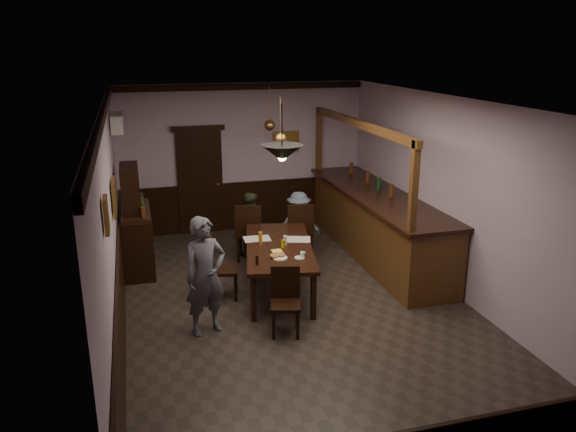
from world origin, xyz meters
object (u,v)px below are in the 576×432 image
object	(u,v)px
dining_table	(279,249)
pendant_brass_far	(270,125)
chair_near	(285,297)
person_standing	(205,276)
chair_far_right	(300,229)
person_seated_right	(299,223)
sideboard	(136,229)
pendant_brass_mid	(280,139)
bar_counter	(376,223)
soda_can	(283,244)
chair_side	(219,265)
coffee_cup	(303,254)
chair_far_left	(249,230)
person_seated_left	(249,224)
pendant_iron	(282,153)

from	to	relation	value
dining_table	pendant_brass_far	xyz separation A→B (m)	(0.39, 2.13, 1.61)
chair_near	person_standing	distance (m)	1.10
chair_near	person_standing	xyz separation A→B (m)	(-1.02, 0.28, 0.31)
chair_far_right	person_seated_right	xyz separation A→B (m)	(0.06, 0.28, 0.01)
sideboard	pendant_brass_mid	size ratio (longest dim) A/B	2.24
chair_far_right	bar_counter	xyz separation A→B (m)	(1.40, -0.16, 0.04)
soda_can	bar_counter	world-z (taller)	bar_counter
chair_side	chair_far_right	bearing A→B (deg)	-43.11
chair_side	person_seated_right	world-z (taller)	person_seated_right
coffee_cup	soda_can	size ratio (longest dim) A/B	0.67
chair_far_left	sideboard	world-z (taller)	sideboard
chair_near	chair_side	distance (m)	1.46
chair_near	coffee_cup	size ratio (longest dim) A/B	11.34
chair_near	chair_side	world-z (taller)	chair_side
dining_table	person_standing	world-z (taller)	person_standing
person_seated_right	bar_counter	world-z (taller)	bar_counter
chair_far_right	chair_side	xyz separation A→B (m)	(-1.64, -1.16, -0.05)
person_standing	soda_can	size ratio (longest dim) A/B	13.51
person_seated_right	bar_counter	size ratio (longest dim) A/B	0.27
chair_near	person_seated_right	xyz separation A→B (m)	(1.00, 2.73, 0.10)
chair_far_right	pendant_brass_far	distance (m)	2.00
person_seated_left	pendant_brass_mid	distance (m)	2.00
pendant_brass_mid	pendant_brass_far	world-z (taller)	same
person_seated_left	coffee_cup	world-z (taller)	person_seated_left
person_standing	person_seated_right	xyz separation A→B (m)	(2.02, 2.45, -0.22)
person_standing	soda_can	world-z (taller)	person_standing
person_seated_right	person_seated_left	bearing A→B (deg)	6.66
pendant_iron	chair_side	bearing A→B (deg)	135.77
person_seated_right	pendant_iron	distance (m)	2.97
chair_near	sideboard	world-z (taller)	sideboard
dining_table	pendant_brass_far	bearing A→B (deg)	79.56
soda_can	pendant_iron	distance (m)	1.69
pendant_iron	pendant_brass_far	bearing A→B (deg)	79.31
person_standing	bar_counter	distance (m)	3.92
sideboard	pendant_brass_mid	distance (m)	2.93
chair_side	pendant_brass_mid	bearing A→B (deg)	-49.52
dining_table	person_standing	distance (m)	1.64
pendant_iron	bar_counter	bearing A→B (deg)	38.25
coffee_cup	pendant_brass_mid	world-z (taller)	pendant_brass_mid
bar_counter	coffee_cup	bearing A→B (deg)	-140.10
person_standing	pendant_brass_far	size ratio (longest dim) A/B	2.00
person_seated_left	pendant_brass_far	distance (m)	1.86
person_seated_left	pendant_brass_mid	world-z (taller)	pendant_brass_mid
chair_far_right	pendant_brass_mid	distance (m)	1.86
chair_side	coffee_cup	world-z (taller)	chair_side
chair_near	person_standing	world-z (taller)	person_standing
chair_near	soda_can	bearing A→B (deg)	91.05
coffee_cup	pendant_iron	xyz separation A→B (m)	(-0.36, -0.19, 1.55)
coffee_cup	chair_far_right	bearing A→B (deg)	85.70
pendant_brass_mid	pendant_brass_far	xyz separation A→B (m)	(0.20, 1.52, 0.00)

